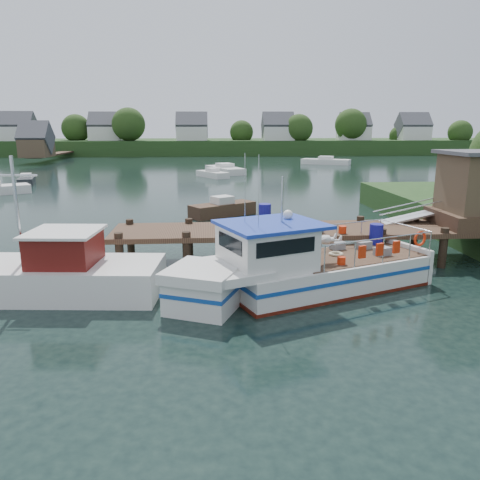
{
  "coord_description": "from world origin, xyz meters",
  "views": [
    {
      "loc": [
        -2.2,
        -18.42,
        5.39
      ],
      "look_at": [
        -1.0,
        -1.5,
        1.3
      ],
      "focal_mm": 35.0,
      "sensor_mm": 36.0,
      "label": 1
    }
  ],
  "objects": [
    {
      "name": "moored_b",
      "position": [
        -1.57,
        33.71,
        0.38
      ],
      "size": [
        3.73,
        4.84,
        1.03
      ],
      "rotation": [
        0.0,
        0.0,
        -0.43
      ],
      "color": "silver",
      "rests_on": "ground"
    },
    {
      "name": "moored_e",
      "position": [
        -19.65,
        28.29,
        0.4
      ],
      "size": [
        2.28,
        4.11,
        1.08
      ],
      "rotation": [
        0.0,
        0.0,
        0.43
      ],
      "color": "black",
      "rests_on": "ground"
    },
    {
      "name": "lobster_boat",
      "position": [
        0.75,
        -3.78,
        0.84
      ],
      "size": [
        9.37,
        5.67,
        4.65
      ],
      "rotation": [
        0.0,
        0.0,
        0.38
      ],
      "color": "silver",
      "rests_on": "ground"
    },
    {
      "name": "moored_rowboat",
      "position": [
        -1.25,
        10.46,
        0.46
      ],
      "size": [
        4.34,
        3.53,
        1.23
      ],
      "rotation": [
        0.0,
        0.0,
        0.06
      ],
      "color": "#452F20",
      "rests_on": "ground"
    },
    {
      "name": "dock",
      "position": [
        6.51,
        0.01,
        2.24
      ],
      "size": [
        16.6,
        3.0,
        4.78
      ],
      "color": "#452F20",
      "rests_on": "ground"
    },
    {
      "name": "far_shore",
      "position": [
        0.01,
        82.37,
        2.1
      ],
      "size": [
        140.0,
        42.55,
        9.22
      ],
      "color": "#23411A",
      "rests_on": "ground"
    },
    {
      "name": "work_boat",
      "position": [
        -7.76,
        -3.38,
        0.72
      ],
      "size": [
        8.68,
        3.25,
        4.55
      ],
      "rotation": [
        0.0,
        0.0,
        -0.09
      ],
      "color": "silver",
      "rests_on": "ground"
    },
    {
      "name": "ground_plane",
      "position": [
        0.0,
        0.0,
        0.0
      ],
      "size": [
        160.0,
        160.0,
        0.0
      ],
      "primitive_type": "plane",
      "color": "black"
    },
    {
      "name": "moored_d",
      "position": [
        -0.03,
        38.45,
        0.44
      ],
      "size": [
        4.8,
        7.42,
        1.2
      ],
      "rotation": [
        0.0,
        0.0,
        -0.15
      ],
      "color": "silver",
      "rests_on": "ground"
    },
    {
      "name": "moored_c",
      "position": [
        19.63,
        17.88,
        0.41
      ],
      "size": [
        7.34,
        4.91,
        1.1
      ],
      "rotation": [
        0.0,
        0.0,
        0.23
      ],
      "color": "silver",
      "rests_on": "ground"
    },
    {
      "name": "moored_far",
      "position": [
        15.67,
        51.48,
        0.45
      ],
      "size": [
        7.45,
        5.33,
        1.21
      ],
      "rotation": [
        0.0,
        0.0,
        -0.2
      ],
      "color": "silver",
      "rests_on": "ground"
    }
  ]
}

